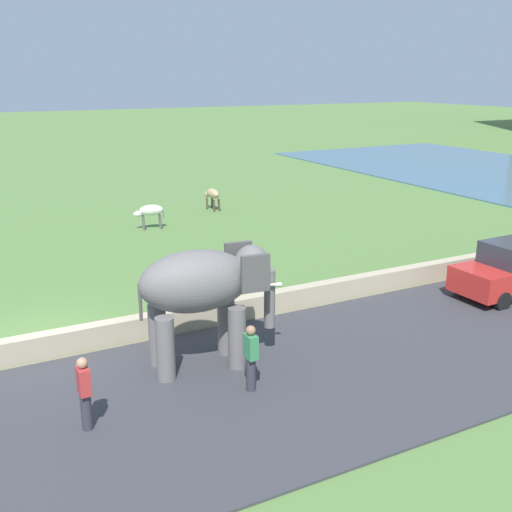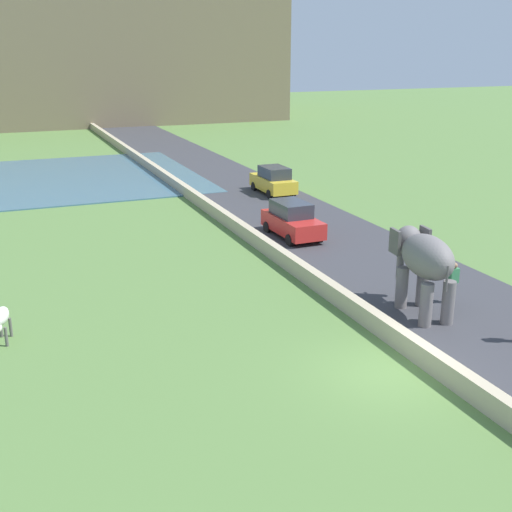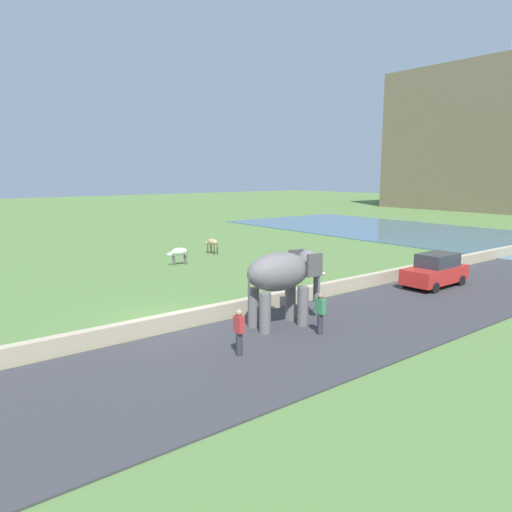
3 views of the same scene
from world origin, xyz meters
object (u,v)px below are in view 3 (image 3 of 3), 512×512
object	(u,v)px
cow_tan	(212,243)
elephant	(283,276)
person_trailing	(239,332)
person_beside_elephant	(320,313)
cow_white	(179,253)
car_red	(435,271)

from	to	relation	value
cow_tan	elephant	bearing A→B (deg)	-24.10
person_trailing	cow_tan	bearing A→B (deg)	149.43
person_beside_elephant	cow_white	bearing A→B (deg)	169.98
person_beside_elephant	cow_tan	bearing A→B (deg)	158.92
car_red	cow_white	distance (m)	15.84
person_beside_elephant	car_red	size ratio (longest dim) A/B	0.40
elephant	person_beside_elephant	bearing A→B (deg)	12.54
car_red	cow_white	bearing A→B (deg)	-151.26
elephant	cow_white	distance (m)	14.31
elephant	car_red	world-z (taller)	elephant
elephant	cow_tan	bearing A→B (deg)	155.90
elephant	person_beside_elephant	size ratio (longest dim) A/B	2.17
elephant	cow_white	bearing A→B (deg)	167.35
person_beside_elephant	cow_tan	distance (m)	19.33
car_red	cow_tan	world-z (taller)	car_red
person_beside_elephant	cow_tan	world-z (taller)	person_beside_elephant
person_beside_elephant	cow_white	world-z (taller)	person_beside_elephant
person_trailing	car_red	xyz separation A→B (m)	(-1.57, 13.99, 0.03)
person_trailing	cow_white	xyz separation A→B (m)	(-15.45, 6.38, -0.04)
car_red	person_trailing	bearing A→B (deg)	-83.61
elephant	person_trailing	xyz separation A→B (m)	(1.54, -3.26, -1.16)
person_trailing	cow_tan	size ratio (longest dim) A/B	1.16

